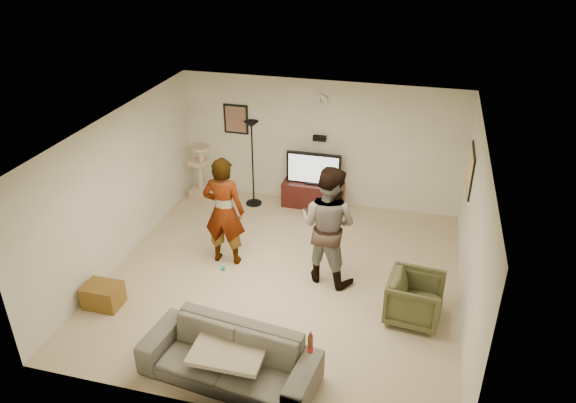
% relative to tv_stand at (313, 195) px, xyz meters
% --- Properties ---
extents(floor, '(5.50, 5.50, 0.02)m').
position_rel_tv_stand_xyz_m(floor, '(0.06, -2.50, -0.26)').
color(floor, '#C4B581').
rests_on(floor, ground).
extents(ceiling, '(5.50, 5.50, 0.02)m').
position_rel_tv_stand_xyz_m(ceiling, '(0.06, -2.50, 2.26)').
color(ceiling, silver).
rests_on(ceiling, wall_back).
extents(wall_back, '(5.50, 0.04, 2.50)m').
position_rel_tv_stand_xyz_m(wall_back, '(0.06, 0.25, 1.00)').
color(wall_back, beige).
rests_on(wall_back, floor).
extents(wall_front, '(5.50, 0.04, 2.50)m').
position_rel_tv_stand_xyz_m(wall_front, '(0.06, -5.25, 1.00)').
color(wall_front, beige).
rests_on(wall_front, floor).
extents(wall_left, '(0.04, 5.50, 2.50)m').
position_rel_tv_stand_xyz_m(wall_left, '(-2.69, -2.50, 1.00)').
color(wall_left, beige).
rests_on(wall_left, floor).
extents(wall_right, '(0.04, 5.50, 2.50)m').
position_rel_tv_stand_xyz_m(wall_right, '(2.81, -2.50, 1.00)').
color(wall_right, beige).
rests_on(wall_right, floor).
extents(wall_clock, '(0.26, 0.04, 0.26)m').
position_rel_tv_stand_xyz_m(wall_clock, '(0.06, 0.22, 1.85)').
color(wall_clock, white).
rests_on(wall_clock, wall_back).
extents(wall_speaker, '(0.25, 0.10, 0.10)m').
position_rel_tv_stand_xyz_m(wall_speaker, '(0.06, 0.19, 1.13)').
color(wall_speaker, black).
rests_on(wall_speaker, wall_back).
extents(picture_back, '(0.42, 0.03, 0.52)m').
position_rel_tv_stand_xyz_m(picture_back, '(-1.64, 0.23, 1.35)').
color(picture_back, brown).
rests_on(picture_back, wall_back).
extents(picture_right, '(0.03, 0.78, 0.62)m').
position_rel_tv_stand_xyz_m(picture_right, '(2.79, -0.90, 1.25)').
color(picture_right, '#E7C16E').
rests_on(picture_right, wall_right).
extents(tv_stand, '(1.20, 0.45, 0.50)m').
position_rel_tv_stand_xyz_m(tv_stand, '(0.00, 0.00, 0.00)').
color(tv_stand, black).
rests_on(tv_stand, floor).
extents(console_box, '(0.40, 0.30, 0.07)m').
position_rel_tv_stand_xyz_m(console_box, '(0.08, -0.40, -0.22)').
color(console_box, silver).
rests_on(console_box, floor).
extents(tv, '(1.07, 0.08, 0.63)m').
position_rel_tv_stand_xyz_m(tv, '(0.00, 0.00, 0.57)').
color(tv, black).
rests_on(tv, tv_stand).
extents(tv_screen, '(0.98, 0.01, 0.56)m').
position_rel_tv_stand_xyz_m(tv_screen, '(0.00, -0.04, 0.57)').
color(tv_screen, '#4CCC31').
rests_on(tv_screen, tv).
extents(floor_lamp, '(0.32, 0.32, 1.74)m').
position_rel_tv_stand_xyz_m(floor_lamp, '(-1.17, -0.21, 0.62)').
color(floor_lamp, black).
rests_on(floor_lamp, floor).
extents(cat_tree, '(0.43, 0.43, 1.16)m').
position_rel_tv_stand_xyz_m(cat_tree, '(-2.30, -0.22, 0.33)').
color(cat_tree, '#C8AA8D').
rests_on(cat_tree, floor).
extents(person_left, '(0.70, 0.48, 1.88)m').
position_rel_tv_stand_xyz_m(person_left, '(-0.99, -2.28, 0.69)').
color(person_left, gray).
rests_on(person_left, floor).
extents(person_right, '(1.12, 0.99, 1.94)m').
position_rel_tv_stand_xyz_m(person_right, '(0.73, -2.34, 0.72)').
color(person_right, '#3F6A9B').
rests_on(person_right, floor).
extents(sofa, '(2.30, 1.13, 0.65)m').
position_rel_tv_stand_xyz_m(sofa, '(-0.02, -4.74, 0.07)').
color(sofa, '#5A574B').
rests_on(sofa, floor).
extents(throw_blanket, '(0.91, 0.71, 0.06)m').
position_rel_tv_stand_xyz_m(throw_blanket, '(-0.02, -4.74, 0.19)').
color(throw_blanket, '#C0AF8D').
rests_on(throw_blanket, sofa).
extents(beer_bottle, '(0.06, 0.06, 0.25)m').
position_rel_tv_stand_xyz_m(beer_bottle, '(1.00, -4.74, 0.52)').
color(beer_bottle, '#552816').
rests_on(beer_bottle, sofa).
extents(armchair, '(0.84, 0.82, 0.70)m').
position_rel_tv_stand_xyz_m(armchair, '(2.14, -3.01, 0.10)').
color(armchair, '#464727').
rests_on(armchair, floor).
extents(side_table, '(0.53, 0.40, 0.35)m').
position_rel_tv_stand_xyz_m(side_table, '(-2.34, -3.87, -0.07)').
color(side_table, brown).
rests_on(side_table, floor).
extents(toy_ball, '(0.07, 0.07, 0.07)m').
position_rel_tv_stand_xyz_m(toy_ball, '(-0.94, -2.57, -0.22)').
color(toy_ball, '#009990').
rests_on(toy_ball, floor).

